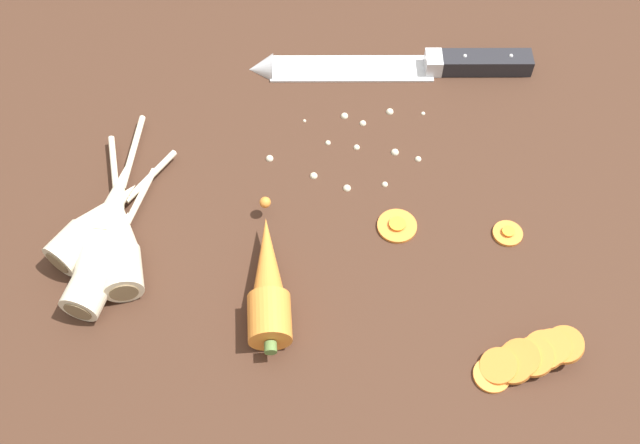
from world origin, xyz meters
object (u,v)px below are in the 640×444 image
Objects in this scene: parsnip_front at (98,223)px; parsnip_back at (119,236)px; carrot_slice_stray_mid at (397,225)px; chefs_knife at (386,65)px; whole_carrot at (268,282)px; carrot_slice_stray_near at (508,232)px; parsnip_mid_left at (104,260)px; carrot_slice_stack at (528,358)px; parsnip_mid_right at (109,223)px.

parsnip_front and parsnip_back have the same top height.
carrot_slice_stray_mid is at bearing 5.56° from parsnip_back.
chefs_knife is 8.21× the size of carrot_slice_stray_mid.
parsnip_front is (-18.06, 6.82, -0.12)cm from whole_carrot.
carrot_slice_stray_mid is at bearing -88.95° from chefs_knife.
chefs_knife is 10.98× the size of carrot_slice_stray_near.
parsnip_back is 4.92× the size of carrot_slice_stray_mid.
parsnip_mid_left reaches higher than carrot_slice_stack.
parsnip_front and parsnip_mid_left have the same top height.
chefs_knife is 33.96cm from whole_carrot.
carrot_slice_stray_mid is at bearing 10.87° from parsnip_mid_left.
parsnip_mid_left is 3.08cm from parsnip_back.
carrot_slice_stray_near is (40.40, 2.04, -1.62)cm from parsnip_back.
carrot_slice_stray_mid is (13.15, 8.09, -1.74)cm from whole_carrot.
parsnip_mid_right reaches higher than carrot_slice_stray_near.
parsnip_front is at bearing 108.26° from parsnip_mid_left.
parsnip_back reaches higher than chefs_knife.
parsnip_front is 0.88× the size of parsnip_mid_left.
whole_carrot is 0.96× the size of parsnip_mid_left.
parsnip_back is 42.14cm from carrot_slice_stack.
parsnip_mid_left is at bearing 166.93° from carrot_slice_stack.
parsnip_mid_right is at bearing 161.38° from carrot_slice_stack.
parsnip_mid_right is 43.78cm from carrot_slice_stack.
carrot_slice_stray_mid is (30.01, 1.31, -1.62)cm from parsnip_mid_right.
carrot_slice_stray_near is at bearing 6.82° from parsnip_mid_left.
chefs_knife is at bearing 116.55° from carrot_slice_stray_near.
parsnip_front reaches higher than carrot_slice_stray_near.
whole_carrot reaches higher than carrot_slice_stack.
carrot_slice_stray_near is at bearing 0.68° from parsnip_front.
chefs_knife is 1.96× the size of whole_carrot.
whole_carrot is (-12.73, -31.45, 1.45)cm from chefs_knife.
parsnip_mid_left reaches higher than chefs_knife.
carrot_slice_stray_near is (41.38, 4.95, -1.62)cm from parsnip_mid_left.
whole_carrot is 25.67cm from carrot_slice_stack.
chefs_knife is 1.51× the size of parsnip_mid_right.
parsnip_back is at bearing -177.12° from carrot_slice_stray_near.
parsnip_front is at bearing -141.34° from chefs_knife.
whole_carrot is at bearing 163.71° from carrot_slice_stack.
carrot_slice_stray_mid is at bearing 31.59° from whole_carrot.
chefs_knife is at bearing 42.71° from parsnip_back.
chefs_knife reaches higher than carrot_slice_stray_near.
parsnip_front is at bearing -179.32° from carrot_slice_stray_near.
parsnip_mid_left reaches higher than carrot_slice_stray_near.
parsnip_mid_left is (-16.60, 2.37, -0.12)cm from whole_carrot.
parsnip_mid_left is at bearing -135.24° from chefs_knife.
parsnip_front is at bearing 161.83° from carrot_slice_stack.
carrot_slice_stack is at bearing -16.29° from whole_carrot.
carrot_slice_stray_mid is at bearing 2.33° from parsnip_front.
whole_carrot is 18.17cm from parsnip_mid_right.
carrot_slice_stack is at bearing -18.17° from parsnip_front.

